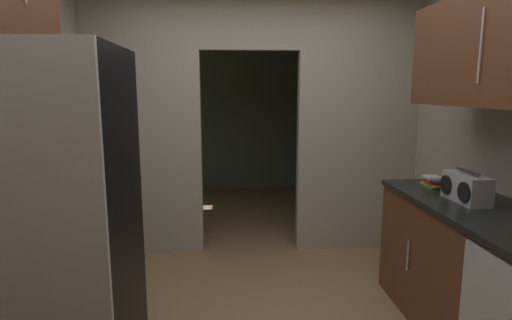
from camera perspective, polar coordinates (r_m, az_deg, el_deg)
name	(u,v)px	position (r m, az deg, el deg)	size (l,w,h in m)	color
kitchen_partition	(256,103)	(4.05, -0.04, 8.03)	(3.28, 0.12, 2.82)	#ADA899
adjoining_room_shell	(246,106)	(5.95, -1.40, 7.51)	(3.28, 2.82, 2.82)	slate
refrigerator	(49,224)	(2.45, -26.95, -7.99)	(0.82, 0.77, 1.86)	black
lower_cabinet_run	(488,285)	(2.97, 29.71, -14.91)	(0.65, 1.90, 0.91)	brown
upper_cabinet_counterside	(512,46)	(2.74, 32.23, 13.35)	(0.36, 1.71, 0.68)	brown
boombox	(466,188)	(2.99, 27.34, -3.50)	(0.16, 0.35, 0.21)	#B2B2B7
book_stack	(433,182)	(3.32, 23.56, -2.83)	(0.14, 0.17, 0.09)	#388C47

